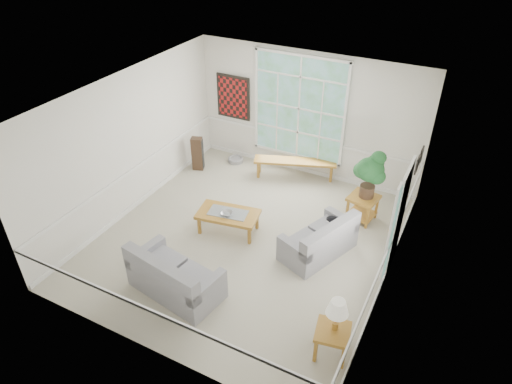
# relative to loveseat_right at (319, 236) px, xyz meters

# --- Properties ---
(floor) EXTENTS (5.50, 6.00, 0.01)m
(floor) POSITION_rel_loveseat_right_xyz_m (-1.40, -0.27, -0.40)
(floor) COLOR #A7A18D
(floor) RESTS_ON ground
(ceiling) EXTENTS (5.50, 6.00, 0.02)m
(ceiling) POSITION_rel_loveseat_right_xyz_m (-1.40, -0.27, 2.60)
(ceiling) COLOR white
(ceiling) RESTS_ON ground
(wall_back) EXTENTS (5.50, 0.02, 3.00)m
(wall_back) POSITION_rel_loveseat_right_xyz_m (-1.40, 2.73, 1.10)
(wall_back) COLOR silver
(wall_back) RESTS_ON ground
(wall_front) EXTENTS (5.50, 0.02, 3.00)m
(wall_front) POSITION_rel_loveseat_right_xyz_m (-1.40, -3.27, 1.10)
(wall_front) COLOR silver
(wall_front) RESTS_ON ground
(wall_left) EXTENTS (0.02, 6.00, 3.00)m
(wall_left) POSITION_rel_loveseat_right_xyz_m (-4.15, -0.27, 1.10)
(wall_left) COLOR silver
(wall_left) RESTS_ON ground
(wall_right) EXTENTS (0.02, 6.00, 3.00)m
(wall_right) POSITION_rel_loveseat_right_xyz_m (1.35, -0.27, 1.10)
(wall_right) COLOR silver
(wall_right) RESTS_ON ground
(window_back) EXTENTS (2.30, 0.08, 2.40)m
(window_back) POSITION_rel_loveseat_right_xyz_m (-1.60, 2.69, 1.25)
(window_back) COLOR white
(window_back) RESTS_ON wall_back
(entry_door) EXTENTS (0.08, 0.90, 2.10)m
(entry_door) POSITION_rel_loveseat_right_xyz_m (1.31, 0.33, 0.65)
(entry_door) COLOR white
(entry_door) RESTS_ON floor
(door_sidelight) EXTENTS (0.08, 0.26, 1.90)m
(door_sidelight) POSITION_rel_loveseat_right_xyz_m (1.31, -0.30, 0.75)
(door_sidelight) COLOR white
(door_sidelight) RESTS_ON wall_right
(wall_art) EXTENTS (0.90, 0.06, 1.10)m
(wall_art) POSITION_rel_loveseat_right_xyz_m (-3.35, 2.68, 1.20)
(wall_art) COLOR #591110
(wall_art) RESTS_ON wall_back
(wall_frame_near) EXTENTS (0.04, 0.26, 0.32)m
(wall_frame_near) POSITION_rel_loveseat_right_xyz_m (1.31, 1.48, 1.15)
(wall_frame_near) COLOR black
(wall_frame_near) RESTS_ON wall_right
(wall_frame_far) EXTENTS (0.04, 0.26, 0.32)m
(wall_frame_far) POSITION_rel_loveseat_right_xyz_m (1.31, 1.88, 1.15)
(wall_frame_far) COLOR black
(wall_frame_far) RESTS_ON wall_right
(loveseat_right) EXTENTS (1.25, 1.66, 0.80)m
(loveseat_right) POSITION_rel_loveseat_right_xyz_m (0.00, 0.00, 0.00)
(loveseat_right) COLOR gray
(loveseat_right) RESTS_ON floor
(loveseat_front) EXTENTS (1.73, 1.08, 0.87)m
(loveseat_front) POSITION_rel_loveseat_right_xyz_m (-1.82, -2.07, 0.04)
(loveseat_front) COLOR gray
(loveseat_front) RESTS_ON floor
(coffee_table) EXTENTS (1.32, 0.87, 0.46)m
(coffee_table) POSITION_rel_loveseat_right_xyz_m (-1.86, -0.21, -0.17)
(coffee_table) COLOR #9A6924
(coffee_table) RESTS_ON floor
(pewter_bowl) EXTENTS (0.33, 0.33, 0.07)m
(pewter_bowl) POSITION_rel_loveseat_right_xyz_m (-1.85, -0.27, 0.09)
(pewter_bowl) COLOR #9B9CA1
(pewter_bowl) RESTS_ON coffee_table
(window_bench) EXTENTS (1.97, 1.05, 0.46)m
(window_bench) POSITION_rel_loveseat_right_xyz_m (-1.49, 2.36, -0.17)
(window_bench) COLOR #9A6924
(window_bench) RESTS_ON floor
(end_table) EXTENTS (0.66, 0.66, 0.57)m
(end_table) POSITION_rel_loveseat_right_xyz_m (0.44, 1.43, -0.12)
(end_table) COLOR #9A6924
(end_table) RESTS_ON floor
(houseplant) EXTENTS (0.64, 0.64, 1.04)m
(houseplant) POSITION_rel_loveseat_right_xyz_m (0.47, 1.48, 0.69)
(houseplant) COLOR #1E5426
(houseplant) RESTS_ON end_table
(side_table) EXTENTS (0.59, 0.59, 0.51)m
(side_table) POSITION_rel_loveseat_right_xyz_m (1.00, -2.08, -0.14)
(side_table) COLOR #9A6924
(side_table) RESTS_ON floor
(table_lamp) EXTENTS (0.36, 0.36, 0.57)m
(table_lamp) POSITION_rel_loveseat_right_xyz_m (1.01, -2.04, 0.40)
(table_lamp) COLOR white
(table_lamp) RESTS_ON side_table
(pet_bed) EXTENTS (0.43, 0.43, 0.12)m
(pet_bed) POSITION_rel_loveseat_right_xyz_m (-3.13, 2.35, -0.34)
(pet_bed) COLOR gray
(pet_bed) RESTS_ON floor
(floor_speaker) EXTENTS (0.32, 0.29, 0.85)m
(floor_speaker) POSITION_rel_loveseat_right_xyz_m (-3.80, 1.62, 0.03)
(floor_speaker) COLOR #3E2A1C
(floor_speaker) RESTS_ON floor
(cat) EXTENTS (0.33, 0.26, 0.14)m
(cat) POSITION_rel_loveseat_right_xyz_m (0.11, 0.52, 0.08)
(cat) COLOR black
(cat) RESTS_ON loveseat_right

